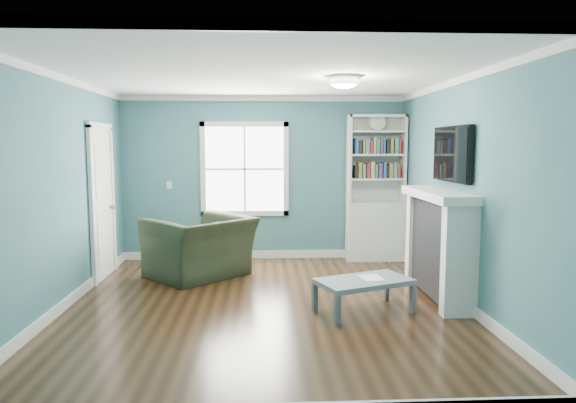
{
  "coord_description": "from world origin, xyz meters",
  "views": [
    {
      "loc": [
        -0.03,
        -5.72,
        1.83
      ],
      "look_at": [
        0.29,
        0.4,
        1.15
      ],
      "focal_mm": 32.0,
      "sensor_mm": 36.0,
      "label": 1
    }
  ],
  "objects": [
    {
      "name": "door",
      "position": [
        -2.22,
        1.4,
        1.07
      ],
      "size": [
        0.12,
        0.98,
        2.17
      ],
      "color": "silver",
      "rests_on": "ground"
    },
    {
      "name": "bookshelf",
      "position": [
        1.77,
        2.3,
        0.92
      ],
      "size": [
        0.9,
        0.35,
        2.31
      ],
      "color": "silver",
      "rests_on": "ground"
    },
    {
      "name": "room_walls",
      "position": [
        0.0,
        0.0,
        1.58
      ],
      "size": [
        5.0,
        5.0,
        5.0
      ],
      "color": "#3A6476",
      "rests_on": "ground"
    },
    {
      "name": "window",
      "position": [
        -0.3,
        2.49,
        1.45
      ],
      "size": [
        1.4,
        0.06,
        1.5
      ],
      "color": "white",
      "rests_on": "room_walls"
    },
    {
      "name": "fireplace",
      "position": [
        2.08,
        0.2,
        0.64
      ],
      "size": [
        0.44,
        1.58,
        1.3
      ],
      "color": "black",
      "rests_on": "ground"
    },
    {
      "name": "coffee_table",
      "position": [
        1.09,
        -0.28,
        0.32
      ],
      "size": [
        1.15,
        0.89,
        0.37
      ],
      "rotation": [
        0.0,
        0.0,
        0.38
      ],
      "color": "#4D575D",
      "rests_on": "ground"
    },
    {
      "name": "ceiling_fixture",
      "position": [
        0.9,
        0.1,
        2.55
      ],
      "size": [
        0.38,
        0.38,
        0.15
      ],
      "color": "white",
      "rests_on": "room_walls"
    },
    {
      "name": "floor",
      "position": [
        0.0,
        0.0,
        0.0
      ],
      "size": [
        5.0,
        5.0,
        0.0
      ],
      "primitive_type": "plane",
      "color": "black",
      "rests_on": "ground"
    },
    {
      "name": "tv",
      "position": [
        2.2,
        0.2,
        1.72
      ],
      "size": [
        0.06,
        1.1,
        0.65
      ],
      "primitive_type": "cube",
      "color": "black",
      "rests_on": "fireplace"
    },
    {
      "name": "light_switch",
      "position": [
        -1.5,
        2.48,
        1.2
      ],
      "size": [
        0.08,
        0.01,
        0.12
      ],
      "primitive_type": "cube",
      "color": "white",
      "rests_on": "room_walls"
    },
    {
      "name": "paper_sheet",
      "position": [
        1.18,
        -0.23,
        0.37
      ],
      "size": [
        0.26,
        0.31,
        0.0
      ],
      "primitive_type": "cube",
      "rotation": [
        0.0,
        0.0,
        0.17
      ],
      "color": "white",
      "rests_on": "coffee_table"
    },
    {
      "name": "trim",
      "position": [
        0.0,
        0.0,
        1.24
      ],
      "size": [
        4.5,
        5.0,
        2.6
      ],
      "color": "white",
      "rests_on": "ground"
    },
    {
      "name": "recliner",
      "position": [
        -0.9,
        1.37,
        0.56
      ],
      "size": [
        1.5,
        1.49,
        1.12
      ],
      "primitive_type": "imported",
      "rotation": [
        0.0,
        0.0,
        -2.38
      ],
      "color": "black",
      "rests_on": "ground"
    }
  ]
}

